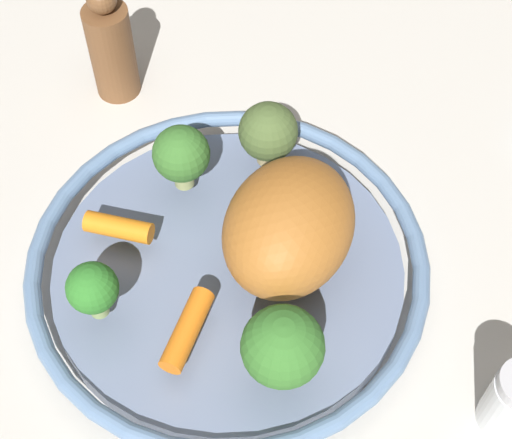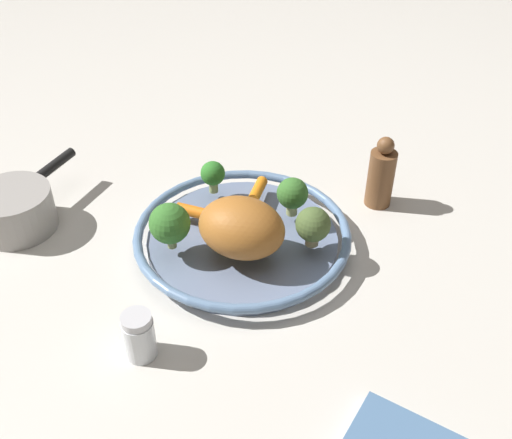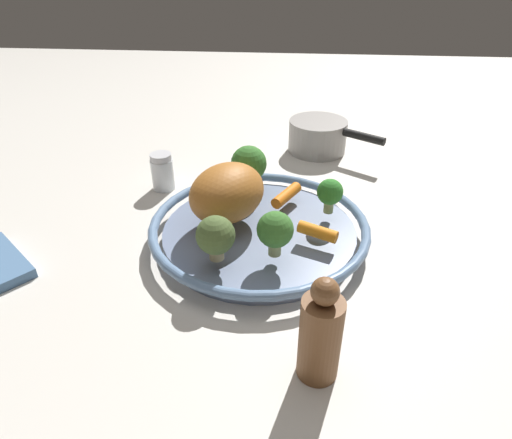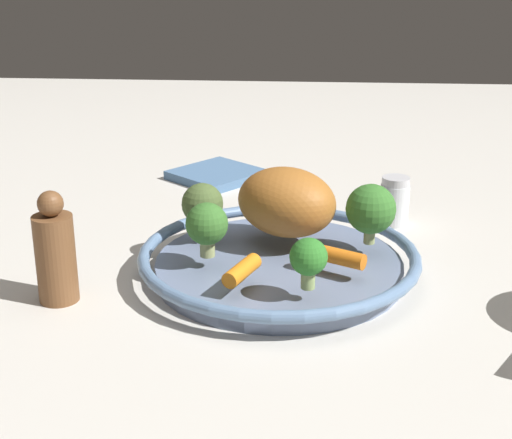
{
  "view_description": "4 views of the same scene",
  "coord_description": "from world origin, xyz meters",
  "px_view_note": "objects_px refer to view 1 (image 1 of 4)",
  "views": [
    {
      "loc": [
        0.03,
        0.33,
        0.55
      ],
      "look_at": [
        -0.02,
        -0.01,
        0.06
      ],
      "focal_mm": 54.22,
      "sensor_mm": 36.0,
      "label": 1
    },
    {
      "loc": [
        -0.68,
        0.08,
        0.6
      ],
      "look_at": [
        -0.01,
        -0.02,
        0.06
      ],
      "focal_mm": 42.18,
      "sensor_mm": 36.0,
      "label": 2
    },
    {
      "loc": [
        0.04,
        -0.55,
        0.38
      ],
      "look_at": [
        -0.0,
        -0.03,
        0.05
      ],
      "focal_mm": 31.17,
      "sensor_mm": 36.0,
      "label": 3
    },
    {
      "loc": [
        0.8,
        0.03,
        0.37
      ],
      "look_at": [
        -0.0,
        -0.03,
        0.07
      ],
      "focal_mm": 53.03,
      "sensor_mm": 36.0,
      "label": 4
    }
  ],
  "objects_px": {
    "roast_chicken_piece": "(289,226)",
    "broccoli_floret_mid": "(181,155)",
    "broccoli_floret_edge": "(283,347)",
    "pepper_mill": "(111,47)",
    "serving_bowl": "(228,267)",
    "broccoli_floret_small": "(268,132)",
    "broccoli_floret_large": "(93,289)",
    "baby_carrot_center": "(119,227)",
    "baby_carrot_back": "(187,330)"
  },
  "relations": [
    {
      "from": "broccoli_floret_small",
      "to": "broccoli_floret_mid",
      "type": "bearing_deg",
      "value": 11.76
    },
    {
      "from": "broccoli_floret_edge",
      "to": "roast_chicken_piece",
      "type": "bearing_deg",
      "value": -102.45
    },
    {
      "from": "roast_chicken_piece",
      "to": "broccoli_floret_large",
      "type": "height_order",
      "value": "roast_chicken_piece"
    },
    {
      "from": "serving_bowl",
      "to": "broccoli_floret_small",
      "type": "distance_m",
      "value": 0.12
    },
    {
      "from": "broccoli_floret_edge",
      "to": "broccoli_floret_mid",
      "type": "distance_m",
      "value": 0.19
    },
    {
      "from": "broccoli_floret_edge",
      "to": "broccoli_floret_mid",
      "type": "xyz_separation_m",
      "value": [
        0.05,
        -0.18,
        -0.0
      ]
    },
    {
      "from": "serving_bowl",
      "to": "baby_carrot_back",
      "type": "xyz_separation_m",
      "value": [
        0.04,
        0.06,
        0.03
      ]
    },
    {
      "from": "broccoli_floret_small",
      "to": "broccoli_floret_large",
      "type": "xyz_separation_m",
      "value": [
        0.15,
        0.13,
        -0.0
      ]
    },
    {
      "from": "broccoli_floret_edge",
      "to": "broccoli_floret_mid",
      "type": "bearing_deg",
      "value": -74.19
    },
    {
      "from": "broccoli_floret_small",
      "to": "pepper_mill",
      "type": "relative_size",
      "value": 0.49
    },
    {
      "from": "baby_carrot_center",
      "to": "broccoli_floret_large",
      "type": "height_order",
      "value": "broccoli_floret_large"
    },
    {
      "from": "broccoli_floret_edge",
      "to": "broccoli_floret_large",
      "type": "xyz_separation_m",
      "value": [
        0.13,
        -0.07,
        -0.01
      ]
    },
    {
      "from": "roast_chicken_piece",
      "to": "broccoli_floret_small",
      "type": "xyz_separation_m",
      "value": [
        -0.0,
        -0.1,
        -0.01
      ]
    },
    {
      "from": "baby_carrot_back",
      "to": "broccoli_floret_edge",
      "type": "xyz_separation_m",
      "value": [
        -0.06,
        0.04,
        0.03
      ]
    },
    {
      "from": "broccoli_floret_mid",
      "to": "broccoli_floret_large",
      "type": "xyz_separation_m",
      "value": [
        0.08,
        0.11,
        -0.0
      ]
    },
    {
      "from": "serving_bowl",
      "to": "roast_chicken_piece",
      "type": "bearing_deg",
      "value": 172.4
    },
    {
      "from": "baby_carrot_back",
      "to": "broccoli_floret_edge",
      "type": "bearing_deg",
      "value": 147.85
    },
    {
      "from": "serving_bowl",
      "to": "broccoli_floret_large",
      "type": "xyz_separation_m",
      "value": [
        0.1,
        0.03,
        0.05
      ]
    },
    {
      "from": "serving_bowl",
      "to": "baby_carrot_center",
      "type": "relative_size",
      "value": 5.85
    },
    {
      "from": "broccoli_floret_mid",
      "to": "pepper_mill",
      "type": "height_order",
      "value": "pepper_mill"
    },
    {
      "from": "broccoli_floret_mid",
      "to": "broccoli_floret_small",
      "type": "height_order",
      "value": "broccoli_floret_mid"
    },
    {
      "from": "broccoli_floret_small",
      "to": "pepper_mill",
      "type": "bearing_deg",
      "value": -47.88
    },
    {
      "from": "broccoli_floret_edge",
      "to": "broccoli_floret_large",
      "type": "relative_size",
      "value": 1.32
    },
    {
      "from": "serving_bowl",
      "to": "pepper_mill",
      "type": "distance_m",
      "value": 0.25
    },
    {
      "from": "broccoli_floret_small",
      "to": "baby_carrot_back",
      "type": "bearing_deg",
      "value": 61.71
    },
    {
      "from": "broccoli_floret_small",
      "to": "broccoli_floret_large",
      "type": "distance_m",
      "value": 0.2
    },
    {
      "from": "baby_carrot_back",
      "to": "roast_chicken_piece",
      "type": "bearing_deg",
      "value": -145.7
    },
    {
      "from": "baby_carrot_center",
      "to": "serving_bowl",
      "type": "bearing_deg",
      "value": 157.11
    },
    {
      "from": "baby_carrot_back",
      "to": "serving_bowl",
      "type": "bearing_deg",
      "value": -120.48
    },
    {
      "from": "broccoli_floret_edge",
      "to": "pepper_mill",
      "type": "height_order",
      "value": "pepper_mill"
    },
    {
      "from": "baby_carrot_back",
      "to": "baby_carrot_center",
      "type": "relative_size",
      "value": 1.18
    },
    {
      "from": "broccoli_floret_large",
      "to": "pepper_mill",
      "type": "distance_m",
      "value": 0.27
    },
    {
      "from": "broccoli_floret_edge",
      "to": "broccoli_floret_small",
      "type": "height_order",
      "value": "broccoli_floret_edge"
    },
    {
      "from": "broccoli_floret_edge",
      "to": "pepper_mill",
      "type": "distance_m",
      "value": 0.35
    },
    {
      "from": "broccoli_floret_large",
      "to": "broccoli_floret_small",
      "type": "bearing_deg",
      "value": -139.32
    },
    {
      "from": "broccoli_floret_large",
      "to": "pepper_mill",
      "type": "relative_size",
      "value": 0.43
    },
    {
      "from": "baby_carrot_center",
      "to": "broccoli_floret_mid",
      "type": "xyz_separation_m",
      "value": [
        -0.06,
        -0.04,
        0.03
      ]
    },
    {
      "from": "roast_chicken_piece",
      "to": "broccoli_floret_mid",
      "type": "relative_size",
      "value": 1.99
    },
    {
      "from": "roast_chicken_piece",
      "to": "broccoli_floret_large",
      "type": "bearing_deg",
      "value": 10.48
    },
    {
      "from": "broccoli_floret_mid",
      "to": "pepper_mill",
      "type": "relative_size",
      "value": 0.5
    },
    {
      "from": "pepper_mill",
      "to": "serving_bowl",
      "type": "bearing_deg",
      "value": 108.62
    },
    {
      "from": "broccoli_floret_mid",
      "to": "broccoli_floret_large",
      "type": "bearing_deg",
      "value": 56.28
    },
    {
      "from": "serving_bowl",
      "to": "broccoli_floret_mid",
      "type": "relative_size",
      "value": 5.21
    },
    {
      "from": "broccoli_floret_edge",
      "to": "pepper_mill",
      "type": "xyz_separation_m",
      "value": [
        0.1,
        -0.34,
        -0.02
      ]
    },
    {
      "from": "baby_carrot_back",
      "to": "broccoli_floret_large",
      "type": "relative_size",
      "value": 1.21
    },
    {
      "from": "broccoli_floret_mid",
      "to": "broccoli_floret_large",
      "type": "height_order",
      "value": "broccoli_floret_mid"
    },
    {
      "from": "serving_bowl",
      "to": "broccoli_floret_edge",
      "type": "relative_size",
      "value": 4.54
    },
    {
      "from": "broccoli_floret_large",
      "to": "baby_carrot_center",
      "type": "bearing_deg",
      "value": -105.03
    },
    {
      "from": "roast_chicken_piece",
      "to": "pepper_mill",
      "type": "relative_size",
      "value": 0.99
    },
    {
      "from": "broccoli_floret_small",
      "to": "pepper_mill",
      "type": "distance_m",
      "value": 0.19
    }
  ]
}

